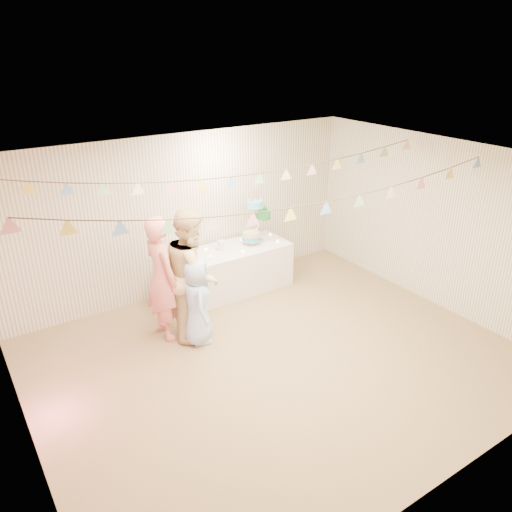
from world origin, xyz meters
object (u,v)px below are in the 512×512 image
cake_stand (257,220)px  person_adult_a (162,278)px  person_adult_b (192,273)px  table (231,270)px  person_child (197,302)px

cake_stand → person_adult_a: bearing=-160.6°
cake_stand → person_adult_b: (-1.65, -0.87, -0.20)m
person_adult_a → person_adult_b: bearing=-114.3°
table → person_adult_b: bearing=-143.3°
cake_stand → person_adult_b: size_ratio=0.41×
table → person_child: person_child is taller
person_adult_b → person_adult_a: bearing=95.9°
person_adult_a → person_adult_b: 0.41m
table → person_child: (-1.17, -1.07, 0.24)m
person_adult_a → person_adult_b: person_adult_b is taller
cake_stand → person_adult_b: person_adult_b is taller
cake_stand → person_adult_a: (-2.03, -0.72, -0.23)m
cake_stand → person_child: (-1.72, -1.12, -0.51)m
cake_stand → person_child: size_ratio=0.62×
table → cake_stand: (0.55, 0.05, 0.75)m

